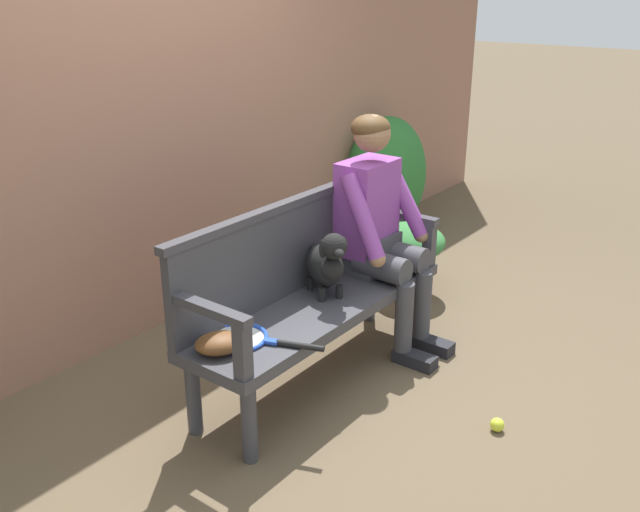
{
  "coord_description": "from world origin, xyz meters",
  "views": [
    {
      "loc": [
        -2.6,
        -1.97,
        1.99
      ],
      "look_at": [
        0.0,
        0.0,
        0.7
      ],
      "focal_mm": 39.75,
      "sensor_mm": 36.0,
      "label": 1
    }
  ],
  "objects": [
    {
      "name": "bench_armrest_left_end",
      "position": [
        -0.77,
        -0.08,
        0.64
      ],
      "size": [
        0.06,
        0.47,
        0.28
      ],
      "color": "#38383D",
      "rests_on": "garden_bench"
    },
    {
      "name": "brick_garden_fence",
      "position": [
        0.0,
        1.3,
        1.27
      ],
      "size": [
        8.0,
        0.3,
        2.54
      ],
      "primitive_type": "cube",
      "color": "#936651",
      "rests_on": "ground"
    },
    {
      "name": "person_seated",
      "position": [
        0.52,
        -0.01,
        0.72
      ],
      "size": [
        0.56,
        0.63,
        1.32
      ],
      "color": "black",
      "rests_on": "ground"
    },
    {
      "name": "baseball_glove",
      "position": [
        -0.68,
        0.04,
        0.49
      ],
      "size": [
        0.28,
        0.26,
        0.09
      ],
      "primitive_type": "ellipsoid",
      "rotation": [
        0.0,
        0.0,
        -0.59
      ],
      "color": "brown",
      "rests_on": "garden_bench"
    },
    {
      "name": "potted_plant",
      "position": [
        1.23,
        0.19,
        0.29
      ],
      "size": [
        0.47,
        0.47,
        0.48
      ],
      "color": "brown",
      "rests_on": "ground"
    },
    {
      "name": "bench_backrest",
      "position": [
        0.0,
        0.2,
        0.7
      ],
      "size": [
        1.67,
        0.06,
        0.5
      ],
      "color": "#38383D",
      "rests_on": "garden_bench"
    },
    {
      "name": "tennis_racket",
      "position": [
        -0.54,
        0.03,
        0.45
      ],
      "size": [
        0.37,
        0.58,
        0.03
      ],
      "color": "blue",
      "rests_on": "garden_bench"
    },
    {
      "name": "dog_on_bench",
      "position": [
        0.08,
        0.01,
        0.63
      ],
      "size": [
        0.29,
        0.36,
        0.37
      ],
      "color": "black",
      "rests_on": "garden_bench"
    },
    {
      "name": "ground_plane",
      "position": [
        0.0,
        0.0,
        0.0
      ],
      "size": [
        40.0,
        40.0,
        0.0
      ],
      "primitive_type": "plane",
      "color": "brown"
    },
    {
      "name": "tennis_ball",
      "position": [
        0.12,
        -0.95,
        0.03
      ],
      "size": [
        0.07,
        0.07,
        0.07
      ],
      "primitive_type": "sphere",
      "color": "#CCDB33",
      "rests_on": "ground"
    },
    {
      "name": "hedge_bush_far_left",
      "position": [
        2.15,
        0.96,
        0.48
      ],
      "size": [
        0.79,
        0.59,
        0.96
      ],
      "primitive_type": "ellipsoid",
      "color": "#286B2D",
      "rests_on": "ground"
    },
    {
      "name": "bench_armrest_right_end",
      "position": [
        0.77,
        -0.08,
        0.64
      ],
      "size": [
        0.06,
        0.47,
        0.28
      ],
      "color": "#38383D",
      "rests_on": "garden_bench"
    },
    {
      "name": "garden_bench",
      "position": [
        0.0,
        0.0,
        0.38
      ],
      "size": [
        1.63,
        0.47,
        0.45
      ],
      "color": "#38383D",
      "rests_on": "ground"
    }
  ]
}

